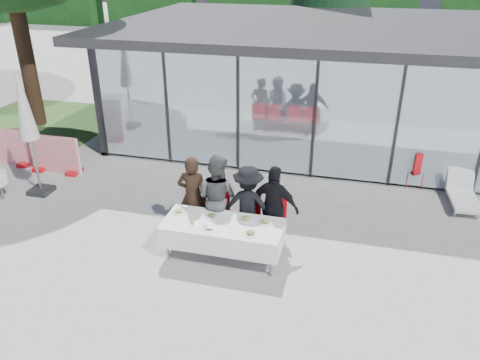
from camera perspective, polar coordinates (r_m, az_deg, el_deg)
name	(u,v)px	position (r m, az deg, el deg)	size (l,w,h in m)	color
ground	(231,261)	(9.07, -1.06, -9.80)	(90.00, 90.00, 0.00)	#A5A29C
pavilion	(361,64)	(15.57, 14.58, 13.53)	(14.80, 8.80, 3.44)	gray
treeline	(309,1)	(35.44, 8.46, 20.80)	(62.50, 2.00, 4.40)	black
dining_table	(223,233)	(8.89, -2.10, -6.46)	(2.26, 0.96, 0.75)	white
diner_a	(193,196)	(9.52, -5.76, -1.96)	(0.63, 0.63, 1.73)	black
diner_chair_a	(195,208)	(9.73, -5.54, -3.47)	(0.44, 0.44, 0.97)	red
diner_b	(217,197)	(9.35, -2.84, -2.10)	(0.88, 0.88, 1.81)	#545454
diner_chair_b	(218,212)	(9.58, -2.68, -3.86)	(0.44, 0.44, 0.97)	red
diner_c	(248,205)	(9.24, 1.00, -3.05)	(1.06, 1.06, 1.64)	black
diner_chair_c	(249,216)	(9.44, 1.08, -4.35)	(0.44, 0.44, 0.97)	red
diner_d	(274,207)	(9.13, 4.21, -3.28)	(1.00, 1.00, 1.70)	black
diner_chair_d	(274,219)	(9.35, 4.23, -4.75)	(0.44, 0.44, 0.97)	red
plate_a	(179,211)	(9.18, -7.46, -3.83)	(0.28, 0.28, 0.07)	silver
plate_b	(212,216)	(8.97, -3.42, -4.39)	(0.28, 0.28, 0.07)	silver
plate_c	(245,219)	(8.87, 0.63, -4.73)	(0.28, 0.28, 0.07)	silver
plate_d	(266,222)	(8.78, 3.14, -5.12)	(0.28, 0.28, 0.07)	silver
plate_extra	(251,233)	(8.44, 1.30, -6.49)	(0.28, 0.28, 0.07)	silver
juice_bottle	(192,219)	(8.82, -5.88, -4.75)	(0.06, 0.06, 0.14)	#8BC451
drinking_glasses	(206,227)	(8.59, -4.22, -5.72)	(0.07, 0.07, 0.10)	silver
folded_eyeglasses	(209,230)	(8.59, -3.84, -6.05)	(0.14, 0.03, 0.01)	black
spare_chair_b	(418,168)	(12.28, 20.89, 1.38)	(0.61, 0.61, 0.97)	red
market_umbrella	(25,114)	(11.74, -24.69, 7.27)	(0.50, 0.50, 3.00)	black
lounger	(463,193)	(12.07, 25.50, -1.43)	(0.68, 1.36, 0.72)	white
grass_patch	(39,123)	(17.58, -23.26, 6.38)	(5.00, 5.00, 0.02)	#385926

